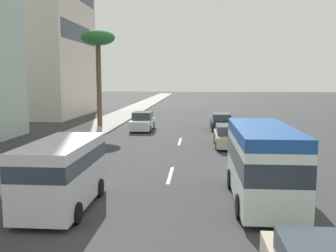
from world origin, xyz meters
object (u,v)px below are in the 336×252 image
Objects in this scene: car_third at (143,122)px; palm_tree at (98,43)px; minibus_second at (262,161)px; car_lead at (221,122)px; van_sixth at (62,170)px; car_fourth at (228,136)px.

car_third is 0.46× the size of palm_tree.
minibus_second is 20.85m from car_third.
palm_tree is (21.24, 12.04, 6.55)m from minibus_second.
car_lead is 22.72m from van_sixth.
car_third reaches higher than car_lead.
palm_tree is at bearing -168.37° from van_sixth.
palm_tree reaches higher than van_sixth.
car_fourth is 16.75m from palm_tree.
minibus_second is at bearing -150.45° from palm_tree.
car_lead is 20.34m from minibus_second.
palm_tree reaches higher than car_third.
car_third is at bearing 97.02° from car_lead.
car_third reaches higher than car_fourth.
van_sixth is 23.93m from palm_tree.
car_fourth is at bearing 151.65° from van_sixth.
van_sixth is (-13.06, 7.05, 0.69)m from car_fourth.
palm_tree reaches higher than minibus_second.
car_third is 0.89× the size of van_sixth.
car_fourth is (-8.50, 0.05, -0.01)m from car_lead.
minibus_second is 11.85m from car_fourth.
minibus_second is 0.66× the size of palm_tree.
palm_tree is (1.81, 4.51, 7.36)m from car_third.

